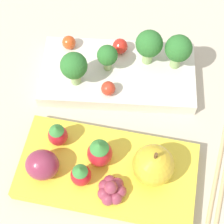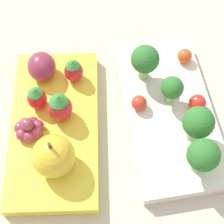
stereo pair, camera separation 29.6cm
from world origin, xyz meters
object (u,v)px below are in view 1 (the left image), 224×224
strawberry_0 (81,175)px  plum (42,165)px  strawberry_2 (58,135)px  cherry_tomato_0 (69,42)px  strawberry_1 (100,153)px  broccoli_floret_1 (178,49)px  broccoli_floret_3 (74,67)px  bento_box_savoury (118,74)px  chopsticks_pair (224,158)px  grape_cluster (111,190)px  cherry_tomato_2 (122,46)px  apple (153,165)px  bento_box_fruit (105,171)px  cherry_tomato_1 (108,88)px  broccoli_floret_2 (149,45)px  broccoli_floret_0 (107,56)px

strawberry_0 → plum: size_ratio=0.94×
strawberry_2 → plum: strawberry_2 is taller
cherry_tomato_0 → strawberry_0: strawberry_0 is taller
strawberry_0 → strawberry_1: bearing=55.6°
broccoli_floret_1 → broccoli_floret_3: 0.15m
bento_box_savoury → broccoli_floret_3: size_ratio=4.01×
broccoli_floret_1 → chopsticks_pair: size_ratio=0.28×
strawberry_1 → grape_cluster: bearing=-66.8°
cherry_tomato_2 → chopsticks_pair: bearing=-45.3°
cherry_tomato_0 → grape_cluster: (0.08, -0.22, -0.00)m
cherry_tomato_0 → cherry_tomato_2: (0.08, -0.00, 0.00)m
bento_box_savoury → chopsticks_pair: size_ratio=1.10×
apple → plum: 0.14m
plum → bento_box_fruit: bearing=7.5°
broccoli_floret_1 → cherry_tomato_2: size_ratio=2.59×
cherry_tomato_2 → cherry_tomato_0: bearing=179.6°
cherry_tomato_1 → strawberry_0: strawberry_0 is taller
broccoli_floret_2 → strawberry_0: broccoli_floret_2 is taller
cherry_tomato_2 → strawberry_1: (-0.01, -0.18, 0.01)m
strawberry_2 → chopsticks_pair: 0.22m
strawberry_0 → strawberry_2: (-0.04, 0.05, -0.00)m
strawberry_0 → strawberry_1: 0.04m
grape_cluster → strawberry_0: bearing=161.4°
cherry_tomato_1 → plum: 0.14m
broccoli_floret_2 → apple: same height
plum → bento_box_savoury: bearing=63.8°
broccoli_floret_1 → cherry_tomato_1: bearing=-148.7°
bento_box_fruit → broccoli_floret_2: bearing=75.4°
cherry_tomato_2 → strawberry_1: size_ratio=0.47×
bento_box_fruit → strawberry_1: size_ratio=4.90×
bento_box_savoury → strawberry_0: (-0.03, -0.17, 0.03)m
cherry_tomato_0 → chopsticks_pair: (0.23, -0.15, -0.03)m
cherry_tomato_1 → strawberry_2: (-0.06, -0.08, 0.01)m
broccoli_floret_2 → broccoli_floret_0: bearing=-161.9°
broccoli_floret_0 → broccoli_floret_1: 0.10m
bento_box_savoury → broccoli_floret_2: broccoli_floret_2 is taller
broccoli_floret_3 → broccoli_floret_1: bearing=16.8°
bento_box_fruit → strawberry_0: bearing=-146.1°
bento_box_savoury → cherry_tomato_1: 0.05m
bento_box_fruit → grape_cluster: 0.04m
apple → grape_cluster: bearing=-147.7°
broccoli_floret_3 → grape_cluster: 0.17m
grape_cluster → broccoli_floret_0: bearing=97.1°
strawberry_2 → grape_cluster: bearing=-40.1°
bento_box_fruit → chopsticks_pair: bento_box_fruit is taller
strawberry_2 → chopsticks_pair: size_ratio=0.19×
bento_box_fruit → broccoli_floret_0: (-0.01, 0.15, 0.04)m
bento_box_fruit → strawberry_2: strawberry_2 is taller
bento_box_savoury → apple: (0.06, -0.15, 0.04)m
bento_box_savoury → broccoli_floret_0: bearing=171.6°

